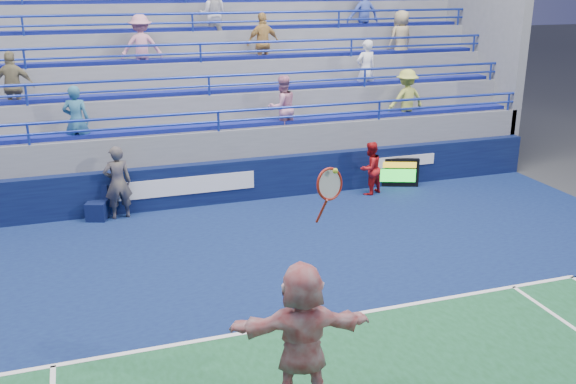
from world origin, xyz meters
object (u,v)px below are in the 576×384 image
object	(u,v)px
judge_chair	(97,209)
line_judge	(118,183)
tennis_player	(302,335)
ball_girl	(370,168)
serve_speed_board	(397,173)

from	to	relation	value
judge_chair	line_judge	size ratio (longest dim) A/B	0.45
tennis_player	judge_chair	bearing A→B (deg)	105.79
tennis_player	line_judge	size ratio (longest dim) A/B	1.84
tennis_player	line_judge	bearing A→B (deg)	102.38
ball_girl	line_judge	bearing A→B (deg)	-25.84
serve_speed_board	tennis_player	xyz separation A→B (m)	(-5.76, -8.21, 0.63)
serve_speed_board	ball_girl	distance (m)	1.11
tennis_player	line_judge	xyz separation A→B (m)	(-1.78, 8.11, -0.14)
serve_speed_board	judge_chair	distance (m)	8.08
line_judge	judge_chair	bearing A→B (deg)	-14.05
serve_speed_board	ball_girl	xyz separation A→B (m)	(-1.01, -0.34, 0.31)
serve_speed_board	line_judge	distance (m)	7.56
tennis_player	ball_girl	bearing A→B (deg)	58.88
serve_speed_board	tennis_player	distance (m)	10.05
judge_chair	ball_girl	bearing A→B (deg)	-2.51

